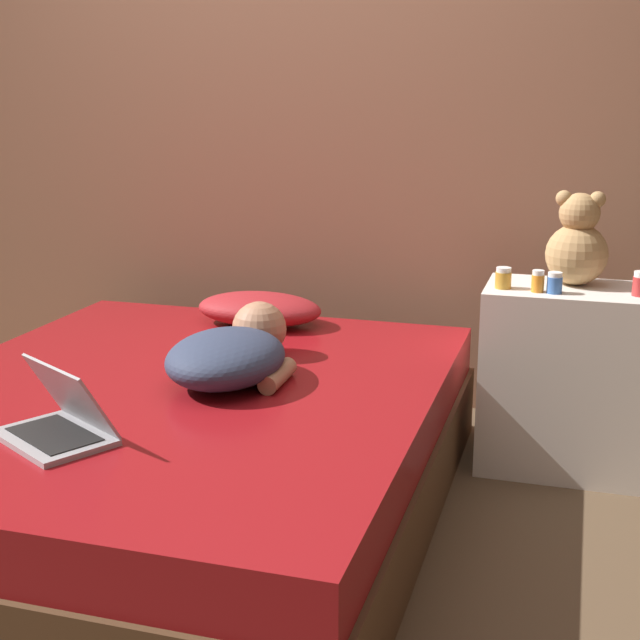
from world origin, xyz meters
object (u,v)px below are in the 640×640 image
Objects in this scene: laptop at (60,421)px; pillow at (260,309)px; bottle_amber at (503,278)px; teddy_bear at (577,244)px; bottle_orange at (538,281)px; bottle_blue at (555,283)px; person_lying at (234,352)px.

pillow is at bearing 114.96° from laptop.
bottle_amber is at bearing -7.83° from pillow.
teddy_bear reaches higher than bottle_orange.
bottle_orange is (-0.12, -0.16, -0.11)m from teddy_bear.
teddy_bear is at bearing 53.03° from bottle_orange.
teddy_bear reaches higher than bottle_blue.
person_lying is at bearing -147.11° from bottle_amber.
bottle_blue is at bearing 71.65° from laptop.
bottle_amber is at bearing 76.71° from laptop.
pillow is 0.77× the size of person_lying.
bottle_blue is at bearing -3.47° from bottle_orange.
bottle_amber reaches higher than pillow.
laptop is at bearing -137.71° from bottle_blue.
bottle_orange is at bearing 176.53° from bottle_blue.
person_lying is (0.15, -0.64, 0.02)m from pillow.
person_lying is 1.09m from bottle_blue.
bottle_amber is 1.02× the size of bottle_blue.
teddy_bear is 4.48× the size of bottle_amber.
bottle_orange is at bearing 73.07° from laptop.
laptop is at bearing -135.27° from teddy_bear.
bottle_blue reaches higher than laptop.
bottle_blue is at bearing -7.94° from pillow.
teddy_bear reaches higher than bottle_amber.
bottle_amber is at bearing 31.83° from person_lying.
person_lying is at bearing -76.89° from pillow.
teddy_bear is at bearing 31.12° from person_lying.
pillow is at bearing 102.05° from person_lying.
pillow is 1.32× the size of laptop.
laptop is 5.07× the size of bottle_orange.
teddy_bear reaches higher than person_lying.
teddy_bear is 0.22m from bottle_orange.
bottle_blue is (0.17, -0.03, -0.00)m from bottle_amber.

